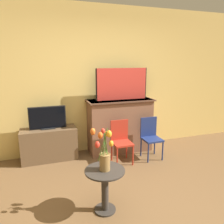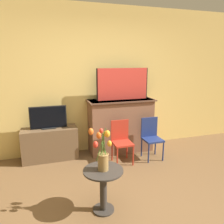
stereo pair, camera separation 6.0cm
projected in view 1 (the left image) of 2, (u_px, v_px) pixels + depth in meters
name	position (u px, v px, depth m)	size (l,w,h in m)	color
ground_plane	(145.00, 218.00, 2.44)	(14.00, 14.00, 0.00)	brown
wall_back	(95.00, 81.00, 4.10)	(8.00, 0.06, 2.70)	#E0BC66
fireplace_mantel	(120.00, 125.00, 4.18)	(1.25, 0.48, 1.01)	brown
painting	(122.00, 84.00, 4.02)	(0.99, 0.03, 0.58)	black
tv_stand	(49.00, 144.00, 3.84)	(0.94, 0.37, 0.57)	brown
tv_monitor	(48.00, 118.00, 3.74)	(0.62, 0.12, 0.39)	black
chair_red	(121.00, 139.00, 3.73)	(0.32, 0.32, 0.73)	#B22D1E
chair_blue	(150.00, 135.00, 3.91)	(0.32, 0.32, 0.73)	navy
side_table	(105.00, 184.00, 2.50)	(0.46, 0.46, 0.52)	#332D28
vase_tulips	(104.00, 154.00, 2.41)	(0.26, 0.18, 0.52)	olive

